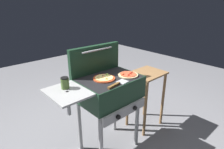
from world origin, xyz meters
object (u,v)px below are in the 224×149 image
object	(u,v)px
sauce_jar	(65,83)
pizza_cheese	(104,78)
pizza_pepperoni	(128,75)
prep_table	(146,89)
grill	(108,91)
spatula	(118,84)

from	to	relation	value
sauce_jar	pizza_cheese	bearing A→B (deg)	-10.53
pizza_pepperoni	prep_table	bearing A→B (deg)	11.88
prep_table	pizza_cheese	bearing A→B (deg)	-179.78
grill	pizza_cheese	size ratio (longest dim) A/B	4.28
pizza_pepperoni	prep_table	world-z (taller)	pizza_pepperoni
grill	sauce_jar	distance (m)	0.49
sauce_jar	spatula	size ratio (longest dim) A/B	0.40
pizza_cheese	sauce_jar	bearing A→B (deg)	169.47
grill	sauce_jar	bearing A→B (deg)	170.26
pizza_pepperoni	prep_table	size ratio (longest dim) A/B	0.27
prep_table	pizza_pepperoni	bearing A→B (deg)	-168.12
grill	spatula	size ratio (longest dim) A/B	3.62
pizza_cheese	prep_table	distance (m)	0.80
pizza_cheese	spatula	distance (m)	0.19
pizza_cheese	sauce_jar	xyz separation A→B (m)	(-0.40, 0.07, 0.04)
grill	pizza_pepperoni	size ratio (longest dim) A/B	4.55
pizza_pepperoni	sauce_jar	xyz separation A→B (m)	(-0.65, 0.17, 0.04)
grill	prep_table	bearing A→B (deg)	0.37
grill	spatula	distance (m)	0.24
grill	pizza_pepperoni	xyz separation A→B (m)	(0.21, -0.09, 0.15)
grill	spatula	bearing A→B (deg)	-101.46
pizza_pepperoni	pizza_cheese	world-z (taller)	same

